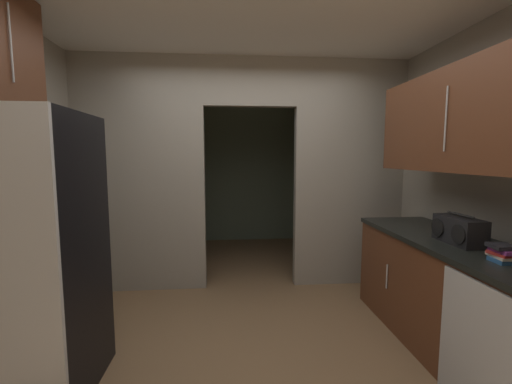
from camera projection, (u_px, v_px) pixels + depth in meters
ground at (256, 365)px, 2.44m from camera, size 20.00×20.00×0.00m
kitchen_overhead_slab at (251, 12)px, 2.61m from camera, size 4.15×7.06×0.06m
kitchen_partition at (243, 168)px, 3.80m from camera, size 3.75×0.12×2.63m
adjoining_room_shell at (240, 169)px, 5.42m from camera, size 3.75×2.27×2.63m
refrigerator at (29, 257)px, 2.07m from camera, size 0.73×0.79×1.80m
lower_cabinet_run at (458, 300)px, 2.52m from camera, size 0.68×2.10×0.89m
dishwasher at (474, 351)px, 1.91m from camera, size 0.02×0.56×0.83m
upper_cabinet_counterside at (470, 119)px, 2.37m from camera, size 0.36×1.89×0.77m
boombox at (459, 230)px, 2.45m from camera, size 0.19×0.39×0.22m
book_stack at (503, 253)px, 2.02m from camera, size 0.14×0.17×0.11m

